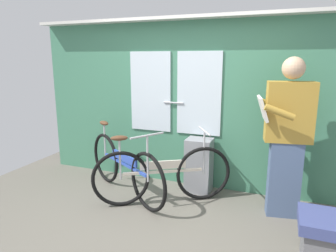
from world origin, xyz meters
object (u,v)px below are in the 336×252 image
object	(u,v)px
bicycle_near_door	(162,174)
passenger_reading_newspaper	(287,135)
bicycle_leaning_behind	(124,167)
trash_bin_by_wall	(199,165)

from	to	relation	value
bicycle_near_door	passenger_reading_newspaper	bearing A→B (deg)	-22.03
bicycle_leaning_behind	trash_bin_by_wall	size ratio (longest dim) A/B	2.15
passenger_reading_newspaper	trash_bin_by_wall	xyz separation A→B (m)	(-1.04, 0.27, -0.57)
bicycle_near_door	bicycle_leaning_behind	size ratio (longest dim) A/B	0.96
bicycle_leaning_behind	trash_bin_by_wall	world-z (taller)	bicycle_leaning_behind
trash_bin_by_wall	bicycle_near_door	bearing A→B (deg)	-123.35
passenger_reading_newspaper	bicycle_leaning_behind	bearing A→B (deg)	-5.18
trash_bin_by_wall	bicycle_leaning_behind	bearing A→B (deg)	-153.62
bicycle_leaning_behind	passenger_reading_newspaper	xyz separation A→B (m)	(1.93, 0.16, 0.56)
bicycle_near_door	bicycle_leaning_behind	distance (m)	0.56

